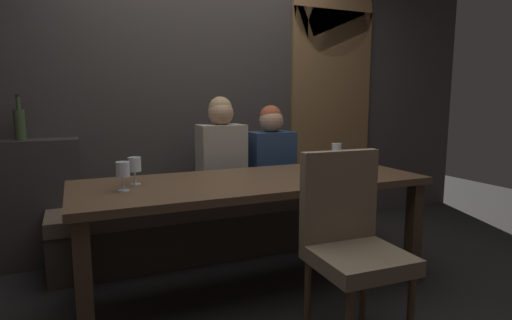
{
  "coord_description": "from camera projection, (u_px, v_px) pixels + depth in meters",
  "views": [
    {
      "loc": [
        -1.03,
        -2.4,
        1.25
      ],
      "look_at": [
        0.08,
        0.12,
        0.84
      ],
      "focal_mm": 29.21,
      "sensor_mm": 36.0,
      "label": 1
    }
  ],
  "objects": [
    {
      "name": "wine_glass_near_right",
      "position": [
        123.0,
        171.0,
        2.3
      ],
      "size": [
        0.08,
        0.08,
        0.16
      ],
      "color": "silver",
      "rests_on": "dining_table"
    },
    {
      "name": "wine_bottle_pale_label",
      "position": [
        20.0,
        124.0,
        2.98
      ],
      "size": [
        0.08,
        0.08,
        0.33
      ],
      "color": "#384728",
      "rests_on": "back_counter"
    },
    {
      "name": "wine_glass_center_front",
      "position": [
        135.0,
        165.0,
        2.47
      ],
      "size": [
        0.08,
        0.08,
        0.16
      ],
      "color": "silver",
      "rests_on": "dining_table"
    },
    {
      "name": "ground",
      "position": [
        253.0,
        288.0,
        2.77
      ],
      "size": [
        9.0,
        9.0,
        0.0
      ],
      "primitive_type": "plane",
      "color": "black"
    },
    {
      "name": "back_wall_tiled",
      "position": [
        198.0,
        69.0,
        3.65
      ],
      "size": [
        6.0,
        0.12,
        3.0
      ],
      "primitive_type": "cube",
      "color": "#383330",
      "rests_on": "ground"
    },
    {
      "name": "dessert_plate",
      "position": [
        347.0,
        172.0,
        2.83
      ],
      "size": [
        0.19,
        0.19,
        0.05
      ],
      "color": "white",
      "rests_on": "dining_table"
    },
    {
      "name": "banquette_bench",
      "position": [
        219.0,
        226.0,
        3.37
      ],
      "size": [
        2.5,
        0.44,
        0.45
      ],
      "color": "#40352A",
      "rests_on": "ground"
    },
    {
      "name": "chair_near_side",
      "position": [
        350.0,
        235.0,
        2.12
      ],
      "size": [
        0.46,
        0.46,
        0.98
      ],
      "color": "brown",
      "rests_on": "ground"
    },
    {
      "name": "diner_bearded",
      "position": [
        271.0,
        153.0,
        3.46
      ],
      "size": [
        0.36,
        0.24,
        0.74
      ],
      "color": "navy",
      "rests_on": "banquette_bench"
    },
    {
      "name": "arched_door",
      "position": [
        331.0,
        86.0,
        4.14
      ],
      "size": [
        0.9,
        0.05,
        2.55
      ],
      "color": "brown",
      "rests_on": "ground"
    },
    {
      "name": "back_counter",
      "position": [
        0.0,
        206.0,
        3.02
      ],
      "size": [
        1.1,
        0.28,
        0.95
      ],
      "primitive_type": "cube",
      "color": "#2F2B29",
      "rests_on": "ground"
    },
    {
      "name": "diner_redhead",
      "position": [
        221.0,
        151.0,
        3.29
      ],
      "size": [
        0.36,
        0.24,
        0.81
      ],
      "color": "#9E9384",
      "rests_on": "banquette_bench"
    },
    {
      "name": "wine_glass_far_left",
      "position": [
        337.0,
        150.0,
        3.23
      ],
      "size": [
        0.08,
        0.08,
        0.16
      ],
      "color": "silver",
      "rests_on": "dining_table"
    },
    {
      "name": "dining_table",
      "position": [
        253.0,
        192.0,
        2.67
      ],
      "size": [
        2.2,
        0.84,
        0.74
      ],
      "color": "#493422",
      "rests_on": "ground"
    }
  ]
}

